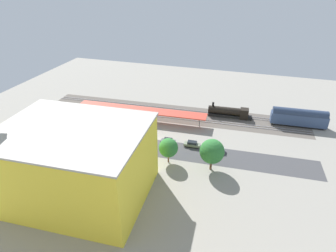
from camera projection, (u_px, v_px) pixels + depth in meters
ground_plane at (155, 140)px, 87.80m from camera, size 149.85×149.85×0.00m
rail_bed at (173, 113)px, 103.87m from camera, size 94.22×18.63×0.01m
street_asphalt at (151, 147)px, 84.18m from camera, size 93.97×13.38×0.01m
track_rails at (173, 113)px, 103.79m from camera, size 93.56×12.21×0.12m
platform_canopy_near at (141, 110)px, 98.00m from camera, size 45.37×7.06×3.84m
locomotive at (230, 112)px, 100.52m from camera, size 15.27×3.33×4.99m
passenger_coach at (299, 117)px, 94.20m from camera, size 17.73×3.95×6.08m
parked_car_0 at (217, 149)px, 81.90m from camera, size 4.48×1.97×1.72m
parked_car_1 at (192, 144)px, 84.11m from camera, size 4.76×1.91×1.70m
parked_car_2 at (168, 141)px, 85.45m from camera, size 4.37×1.98×1.75m
parked_car_3 at (142, 137)px, 88.04m from camera, size 4.35×1.86×1.62m
parked_car_4 at (119, 134)px, 89.46m from camera, size 4.16×2.05×1.70m
construction_building at (76, 164)px, 62.94m from camera, size 31.47×25.02×16.61m
construction_roof_slab at (70, 130)px, 58.87m from camera, size 32.10×25.65×0.40m
box_truck_0 at (100, 145)px, 81.95m from camera, size 9.46×3.05×3.42m
box_truck_1 at (127, 149)px, 80.39m from camera, size 9.68×3.79×3.29m
box_truck_2 at (86, 142)px, 83.52m from camera, size 10.01×3.78×3.11m
street_tree_0 at (74, 130)px, 82.84m from camera, size 6.16×6.16×8.17m
street_tree_1 at (85, 133)px, 81.73m from camera, size 4.73×4.73×7.29m
street_tree_2 at (54, 127)px, 85.75m from camera, size 5.15×5.15×6.95m
street_tree_3 at (168, 148)px, 75.48m from camera, size 5.12×5.12×7.13m
street_tree_4 at (212, 151)px, 72.32m from camera, size 6.35×6.35×8.66m
traffic_light at (98, 135)px, 81.65m from camera, size 0.50×0.36×6.54m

